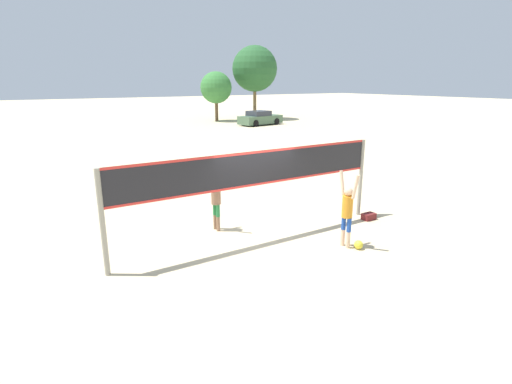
{
  "coord_description": "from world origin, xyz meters",
  "views": [
    {
      "loc": [
        -5.59,
        -8.86,
        4.31
      ],
      "look_at": [
        0.0,
        0.0,
        1.38
      ],
      "focal_mm": 28.0,
      "sensor_mm": 36.0,
      "label": 1
    }
  ],
  "objects": [
    {
      "name": "ground_plane",
      "position": [
        0.0,
        0.0,
        0.0
      ],
      "size": [
        200.0,
        200.0,
        0.0
      ],
      "primitive_type": "plane",
      "color": "beige"
    },
    {
      "name": "volleyball_net",
      "position": [
        0.0,
        0.0,
        1.8
      ],
      "size": [
        8.18,
        0.12,
        2.5
      ],
      "color": "gray",
      "rests_on": "ground_plane"
    },
    {
      "name": "player_spiker",
      "position": [
        1.75,
        -1.72,
        1.07
      ],
      "size": [
        0.28,
        0.69,
        2.05
      ],
      "rotation": [
        0.0,
        0.0,
        1.57
      ],
      "color": "beige",
      "rests_on": "ground_plane"
    },
    {
      "name": "player_blocker",
      "position": [
        -0.61,
        1.23,
        1.04
      ],
      "size": [
        0.28,
        0.69,
        2.0
      ],
      "rotation": [
        0.0,
        0.0,
        -1.57
      ],
      "color": "#8C664C",
      "rests_on": "ground_plane"
    },
    {
      "name": "volleyball",
      "position": [
        1.93,
        -2.03,
        0.12
      ],
      "size": [
        0.23,
        0.23,
        0.23
      ],
      "color": "yellow",
      "rests_on": "ground_plane"
    },
    {
      "name": "gear_bag",
      "position": [
        3.94,
        -0.54,
        0.1
      ],
      "size": [
        0.43,
        0.28,
        0.2
      ],
      "color": "maroon",
      "rests_on": "ground_plane"
    },
    {
      "name": "parked_car_near",
      "position": [
        16.41,
        25.29,
        0.64
      ],
      "size": [
        4.83,
        2.57,
        1.41
      ],
      "rotation": [
        0.0,
        0.0,
        0.17
      ],
      "color": "#4C6B4C",
      "rests_on": "ground_plane"
    },
    {
      "name": "tree_left_cluster",
      "position": [
        19.4,
        31.05,
        5.6
      ],
      "size": [
        5.08,
        5.08,
        8.16
      ],
      "color": "brown",
      "rests_on": "ground_plane"
    },
    {
      "name": "tree_right_cluster",
      "position": [
        14.56,
        31.25,
        3.58
      ],
      "size": [
        3.4,
        3.4,
        5.29
      ],
      "color": "brown",
      "rests_on": "ground_plane"
    }
  ]
}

